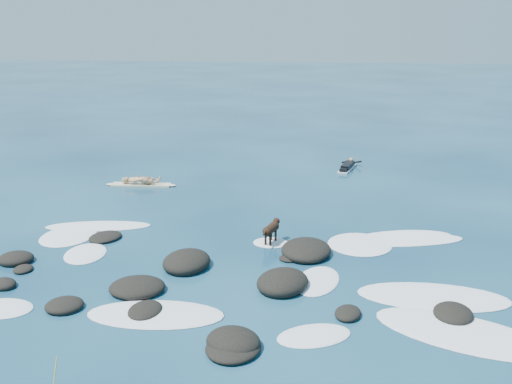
# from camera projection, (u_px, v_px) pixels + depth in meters

# --- Properties ---
(ground) EXTENTS (160.00, 160.00, 0.00)m
(ground) POSITION_uv_depth(u_px,v_px,m) (235.00, 263.00, 16.11)
(ground) COLOR #0A2642
(ground) RESTS_ON ground
(reef_rocks) EXTENTS (14.46, 7.66, 0.57)m
(reef_rocks) POSITION_uv_depth(u_px,v_px,m) (237.00, 285.00, 14.53)
(reef_rocks) COLOR black
(reef_rocks) RESTS_ON ground
(breaking_foam) EXTENTS (14.41, 8.25, 0.12)m
(breaking_foam) POSITION_uv_depth(u_px,v_px,m) (292.00, 270.00, 15.61)
(breaking_foam) COLOR white
(breaking_foam) RESTS_ON ground
(standing_surfer_rig) EXTENTS (2.93, 0.62, 1.67)m
(standing_surfer_rig) POSITION_uv_depth(u_px,v_px,m) (140.00, 170.00, 23.40)
(standing_surfer_rig) COLOR beige
(standing_surfer_rig) RESTS_ON ground
(paddling_surfer_rig) EXTENTS (1.18, 2.19, 0.38)m
(paddling_surfer_rig) POSITION_uv_depth(u_px,v_px,m) (348.00, 166.00, 26.22)
(paddling_surfer_rig) COLOR silver
(paddling_surfer_rig) RESTS_ON ground
(dog) EXTENTS (0.54, 1.14, 0.75)m
(dog) POSITION_uv_depth(u_px,v_px,m) (271.00, 229.00, 17.36)
(dog) COLOR black
(dog) RESTS_ON ground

